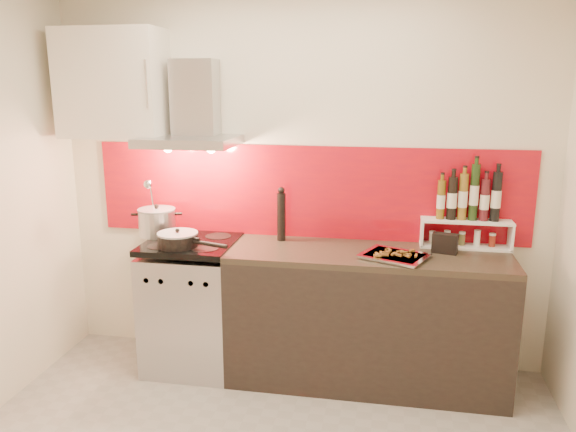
% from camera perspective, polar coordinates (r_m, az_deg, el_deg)
% --- Properties ---
extents(back_wall, '(3.40, 0.02, 2.60)m').
position_cam_1_polar(back_wall, '(3.89, 1.19, 3.67)').
color(back_wall, silver).
rests_on(back_wall, ground).
extents(backsplash, '(3.00, 0.02, 0.64)m').
position_cam_1_polar(backsplash, '(3.88, 1.88, 2.46)').
color(backsplash, '#9D081B').
rests_on(backsplash, back_wall).
extents(range_stove, '(0.60, 0.60, 0.91)m').
position_cam_1_polar(range_stove, '(4.01, -9.62, -8.98)').
color(range_stove, '#B7B7BA').
rests_on(range_stove, ground).
extents(counter, '(1.80, 0.60, 0.90)m').
position_cam_1_polar(counter, '(3.80, 7.97, -10.12)').
color(counter, black).
rests_on(counter, ground).
extents(range_hood, '(0.62, 0.50, 0.61)m').
position_cam_1_polar(range_hood, '(3.86, -9.66, 10.03)').
color(range_hood, '#B7B7BA').
rests_on(range_hood, back_wall).
extents(upper_cabinet, '(0.70, 0.35, 0.72)m').
position_cam_1_polar(upper_cabinet, '(4.06, -17.36, 12.72)').
color(upper_cabinet, white).
rests_on(upper_cabinet, back_wall).
extents(stock_pot, '(0.26, 0.26, 0.23)m').
position_cam_1_polar(stock_pot, '(4.04, -13.15, -0.58)').
color(stock_pot, '#B7B7BA').
rests_on(stock_pot, range_stove).
extents(saute_pan, '(0.50, 0.27, 0.12)m').
position_cam_1_polar(saute_pan, '(3.74, -11.04, -2.36)').
color(saute_pan, black).
rests_on(saute_pan, range_stove).
extents(utensil_jar, '(0.09, 0.13, 0.43)m').
position_cam_1_polar(utensil_jar, '(3.96, -13.63, -0.57)').
color(utensil_jar, silver).
rests_on(utensil_jar, range_stove).
extents(pepper_mill, '(0.06, 0.06, 0.37)m').
position_cam_1_polar(pepper_mill, '(3.82, -0.69, 0.13)').
color(pepper_mill, black).
rests_on(pepper_mill, counter).
extents(step_shelf, '(0.58, 0.16, 0.55)m').
position_cam_1_polar(step_shelf, '(3.82, 17.84, 0.34)').
color(step_shelf, white).
rests_on(step_shelf, counter).
extents(caddy_box, '(0.17, 0.10, 0.13)m').
position_cam_1_polar(caddy_box, '(3.70, 15.65, -2.75)').
color(caddy_box, black).
rests_on(caddy_box, counter).
extents(baking_tray, '(0.47, 0.43, 0.03)m').
position_cam_1_polar(baking_tray, '(3.54, 10.77, -3.98)').
color(baking_tray, silver).
rests_on(baking_tray, counter).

